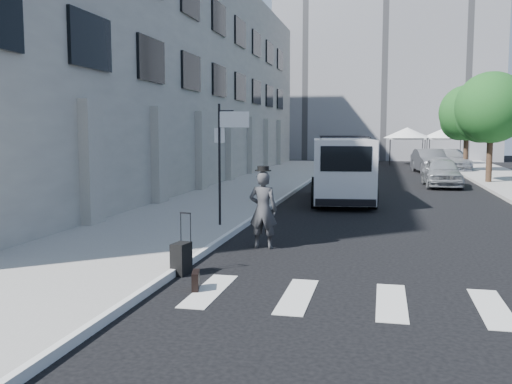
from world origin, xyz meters
The scene contains 16 objects.
ground centered at (0.00, 0.00, 0.00)m, with size 120.00×120.00×0.00m, color black.
sidewalk_left centered at (-4.25, 16.00, 0.07)m, with size 4.50×48.00×0.15m, color gray.
building_left centered at (-11.50, 18.00, 6.00)m, with size 10.00×44.00×12.00m, color gray.
building_far centered at (2.00, 50.00, 12.50)m, with size 22.00×12.00×25.00m, color slate.
sign_pole centered at (-2.36, 3.20, 2.65)m, with size 1.03×0.07×3.50m.
tree_near centered at (7.50, 20.15, 3.97)m, with size 3.80×3.83×6.03m.
tree_far centered at (7.50, 29.15, 3.97)m, with size 3.80×3.83×6.03m.
tent_left centered at (4.00, 38.00, 2.71)m, with size 4.00×4.00×3.20m.
tent_right centered at (7.20, 38.50, 2.71)m, with size 4.00×4.00×3.20m.
businessman centered at (-0.83, 0.88, 0.95)m, with size 0.70×0.46×1.91m, color #39393C.
briefcase centered at (-1.26, -3.00, 0.17)m, with size 0.12×0.44×0.34m, color black.
suitcase centered at (-1.90, -2.00, 0.33)m, with size 0.34×0.48×1.23m.
cargo_van centered at (0.36, 10.87, 1.31)m, with size 3.00×7.03×2.55m.
parked_car_a centered at (5.00, 18.15, 0.76)m, with size 1.79×4.46×1.52m, color #929699.
parked_car_b centered at (5.17, 28.23, 0.83)m, with size 1.75×5.01×1.65m, color #4C4E52.
parked_car_c centered at (6.80, 30.49, 0.80)m, with size 2.24×5.50×1.60m, color #A6A8AE.
Camera 1 is at (2.00, -12.62, 2.87)m, focal length 40.00 mm.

